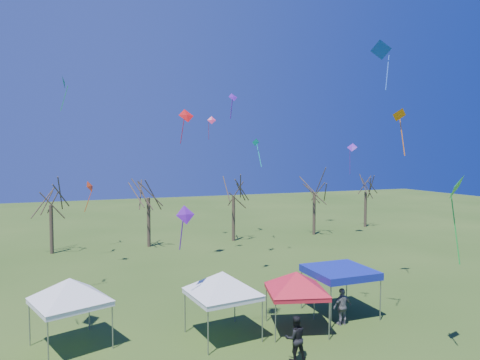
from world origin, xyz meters
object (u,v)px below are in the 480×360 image
object	(u,v)px
tree_5	(366,179)
tent_blue	(340,272)
tent_white_west	(70,283)
person_dark	(295,338)
tent_white_mid	(223,276)
person_grey	(342,306)
tree_2	(148,180)
tree_3	(233,181)
tree_4	(314,179)
tree_1	(50,188)
tent_red	(296,276)

from	to	relation	value
tree_5	tent_blue	bearing A→B (deg)	-130.37
tent_white_west	person_dark	distance (m)	10.21
tree_5	tent_white_mid	distance (m)	35.08
person_grey	tree_2	bearing A→B (deg)	-79.48
tree_3	tree_4	size ratio (longest dim) A/B	1.00
tree_1	tree_3	distance (m)	16.81
tent_red	tent_white_west	bearing A→B (deg)	168.71
tree_3	tree_4	xyz separation A→B (m)	(9.32, -0.04, -0.02)
tree_5	tent_blue	size ratio (longest dim) A/B	2.29
tree_1	person_dark	bearing A→B (deg)	-67.43
tree_2	tent_white_mid	xyz separation A→B (m)	(-0.10, -21.49, -3.34)
tent_red	tree_1	bearing A→B (deg)	118.13
tent_red	tent_blue	bearing A→B (deg)	17.26
tree_5	tent_white_west	bearing A→B (deg)	-146.61
tree_4	tent_blue	size ratio (longest dim) A/B	2.42
tree_3	tent_red	size ratio (longest dim) A/B	2.13
tree_3	person_dark	distance (m)	25.77
tent_white_mid	person_dark	xyz separation A→B (m)	(2.10, -3.27, -2.00)
tree_1	tent_white_mid	size ratio (longest dim) A/B	1.83
tree_5	tent_red	world-z (taller)	tree_5
tree_3	tent_red	distance (m)	22.51
tent_white_west	tent_blue	world-z (taller)	tent_white_west
tent_red	person_grey	size ratio (longest dim) A/B	1.96
tree_3	tent_white_mid	world-z (taller)	tree_3
tree_2	tree_3	xyz separation A→B (m)	(8.40, -0.33, -0.21)
tree_2	tree_5	world-z (taller)	tree_2
tree_4	person_dark	xyz separation A→B (m)	(-15.72, -24.38, -5.11)
tree_1	tent_white_mid	xyz separation A→B (m)	(8.30, -21.76, -2.84)
tree_1	person_grey	world-z (taller)	tree_1
tree_1	tent_white_west	xyz separation A→B (m)	(1.59, -20.26, -2.85)
tree_4	tent_white_west	xyz separation A→B (m)	(-24.53, -19.62, -3.12)
person_grey	person_dark	world-z (taller)	person_dark
tree_1	tree_2	distance (m)	8.42
tree_1	tree_5	size ratio (longest dim) A/B	1.01
tree_4	tent_white_mid	xyz separation A→B (m)	(-17.82, -21.11, -3.11)
tree_2	tent_blue	size ratio (longest dim) A/B	2.51
tent_white_mid	tent_red	xyz separation A→B (m)	(3.63, -0.57, -0.21)
tree_2	tree_3	world-z (taller)	tree_2
tent_white_mid	tree_2	bearing A→B (deg)	89.74
tent_white_west	tent_white_mid	xyz separation A→B (m)	(6.71, -1.49, 0.01)
tree_4	person_grey	bearing A→B (deg)	-117.99
tree_5	tent_blue	xyz separation A→B (m)	(-19.34, -22.75, -3.40)
tree_2	tent_blue	distance (m)	22.47
person_dark	tree_5	bearing A→B (deg)	-123.32
tree_3	tent_blue	xyz separation A→B (m)	(-1.65, -20.73, -3.75)
tent_blue	person_grey	distance (m)	1.99
tent_white_mid	person_grey	world-z (taller)	tent_white_mid
tree_1	tent_red	xyz separation A→B (m)	(11.94, -22.33, -3.05)
tree_3	tent_blue	bearing A→B (deg)	-94.55
tree_5	tent_white_west	size ratio (longest dim) A/B	1.91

